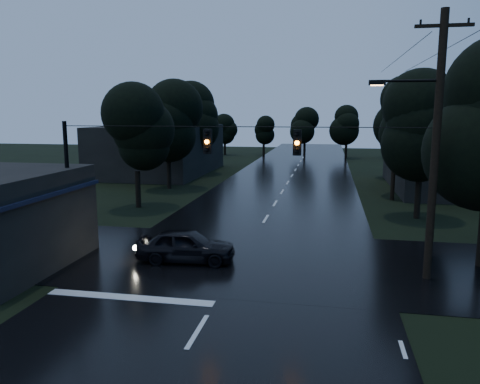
% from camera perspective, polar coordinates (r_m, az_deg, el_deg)
% --- Properties ---
extents(main_road, '(12.00, 120.00, 0.02)m').
position_cam_1_polar(main_road, '(38.07, 5.16, -0.00)').
color(main_road, black).
rests_on(main_road, ground).
extents(cross_street, '(60.00, 9.00, 0.02)m').
position_cam_1_polar(cross_street, '(20.69, 0.17, -8.22)').
color(cross_street, black).
rests_on(cross_street, ground).
extents(building_far_right, '(10.00, 14.00, 4.40)m').
position_cam_1_polar(building_far_right, '(42.84, 24.78, 3.20)').
color(building_far_right, black).
rests_on(building_far_right, ground).
extents(building_far_left, '(10.00, 16.00, 5.00)m').
position_cam_1_polar(building_far_left, '(50.68, -9.65, 5.15)').
color(building_far_left, black).
rests_on(building_far_left, ground).
extents(utility_pole_main, '(3.50, 0.30, 10.00)m').
position_cam_1_polar(utility_pole_main, '(18.78, 22.50, 5.59)').
color(utility_pole_main, black).
rests_on(utility_pole_main, ground).
extents(utility_pole_far, '(2.00, 0.30, 7.50)m').
position_cam_1_polar(utility_pole_far, '(35.75, 18.34, 5.19)').
color(utility_pole_far, black).
rests_on(utility_pole_far, ground).
extents(anchor_pole_left, '(0.18, 0.18, 6.00)m').
position_cam_1_polar(anchor_pole_left, '(21.72, -20.18, 0.18)').
color(anchor_pole_left, black).
rests_on(anchor_pole_left, ground).
extents(span_signals, '(15.00, 0.37, 1.12)m').
position_cam_1_polar(span_signals, '(18.64, 1.29, 6.24)').
color(span_signals, black).
rests_on(span_signals, ground).
extents(tree_left_a, '(3.92, 3.92, 8.26)m').
position_cam_1_polar(tree_left_a, '(31.98, -12.59, 7.43)').
color(tree_left_a, black).
rests_on(tree_left_a, ground).
extents(tree_left_b, '(4.20, 4.20, 8.85)m').
position_cam_1_polar(tree_left_b, '(39.64, -8.81, 8.47)').
color(tree_left_b, black).
rests_on(tree_left_b, ground).
extents(tree_left_c, '(4.48, 4.48, 9.44)m').
position_cam_1_polar(tree_left_c, '(49.34, -5.57, 9.18)').
color(tree_left_c, black).
rests_on(tree_left_c, ground).
extents(tree_right_a, '(4.20, 4.20, 8.85)m').
position_cam_1_polar(tree_right_a, '(29.86, 21.34, 7.59)').
color(tree_right_a, black).
rests_on(tree_right_a, ground).
extents(tree_right_b, '(4.48, 4.48, 9.44)m').
position_cam_1_polar(tree_right_b, '(37.84, 20.09, 8.52)').
color(tree_right_b, black).
rests_on(tree_right_b, ground).
extents(tree_right_c, '(4.76, 4.76, 10.03)m').
position_cam_1_polar(tree_right_c, '(47.81, 18.93, 9.15)').
color(tree_right_c, black).
rests_on(tree_right_c, ground).
extents(car, '(4.35, 2.06, 1.44)m').
position_cam_1_polar(car, '(20.36, -6.59, -6.48)').
color(car, black).
rests_on(car, ground).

